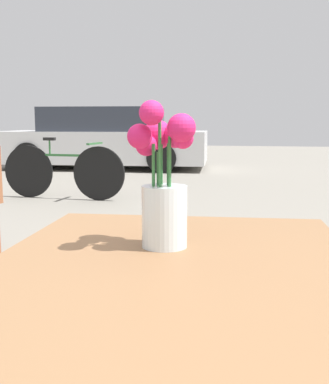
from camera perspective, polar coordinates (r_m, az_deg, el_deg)
The scene contains 4 objects.
table_front at distance 0.99m, azimuth 1.11°, elevation -14.58°, with size 0.80×0.98×0.75m.
flower_vase at distance 1.04m, azimuth -0.10°, elevation 0.57°, with size 0.14×0.15×0.32m.
bicycle at distance 6.54m, azimuth -11.91°, elevation 2.42°, with size 1.73×0.44×0.82m.
parked_car at distance 10.77m, azimuth -7.18°, elevation 6.18°, with size 4.63×2.20×1.33m.
Camera 1 is at (0.16, -0.89, 1.02)m, focal length 45.00 mm.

